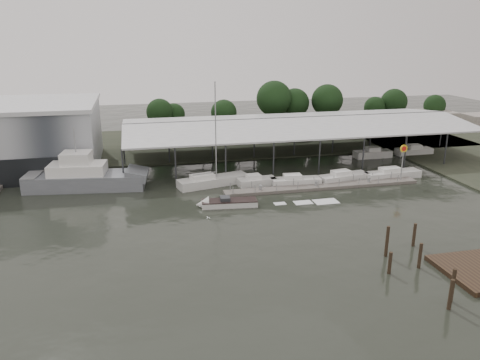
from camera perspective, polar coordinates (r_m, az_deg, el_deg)
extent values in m
plane|color=black|center=(52.94, -0.93, -5.42)|extent=(200.00, 200.00, 0.00)
cube|color=#35382A|center=(92.62, -6.33, 4.50)|extent=(140.00, 30.00, 0.30)
cube|color=#A0A5AB|center=(81.33, -25.44, 4.67)|extent=(24.00, 20.00, 10.00)
cube|color=black|center=(72.48, -26.72, 0.67)|extent=(24.00, 0.30, 4.00)
cube|color=silver|center=(80.51, -25.91, 8.28)|extent=(24.50, 20.50, 0.60)
cube|color=#313337|center=(81.62, 6.75, 7.53)|extent=(58.00, 0.40, 0.30)
cylinder|color=#313337|center=(66.72, -14.07, 1.39)|extent=(0.24, 0.24, 5.50)
cylinder|color=#313337|center=(89.10, -13.91, 5.34)|extent=(0.24, 0.24, 5.50)
cylinder|color=#313337|center=(105.22, 19.70, 6.61)|extent=(0.24, 0.24, 5.50)
cube|color=#6A645E|center=(66.15, 10.06, -0.80)|extent=(28.00, 2.00, 0.40)
cylinder|color=gray|center=(61.38, -0.86, -1.37)|extent=(0.10, 0.10, 1.20)
cylinder|color=gray|center=(72.64, 19.32, 0.61)|extent=(0.10, 0.10, 1.20)
cube|color=gray|center=(65.63, 9.27, -0.44)|extent=(0.30, 0.30, 0.70)
cylinder|color=gray|center=(70.94, 19.14, 1.67)|extent=(0.16, 0.16, 5.00)
cylinder|color=yellow|center=(70.35, 19.34, 3.63)|extent=(1.10, 0.12, 1.10)
cylinder|color=red|center=(70.29, 19.37, 3.62)|extent=(0.70, 0.05, 0.70)
cube|color=gray|center=(114.80, 22.04, 6.80)|extent=(10.00, 8.00, 4.00)
cube|color=slate|center=(68.26, -18.25, -0.23)|extent=(16.46, 6.82, 2.40)
cube|color=slate|center=(66.75, -12.44, 0.75)|extent=(3.63, 4.99, 1.77)
cube|color=white|center=(67.99, -19.17, 1.18)|extent=(7.96, 4.93, 1.80)
cube|color=white|center=(67.57, -19.31, 2.57)|extent=(4.24, 3.89, 1.61)
cylinder|color=gray|center=(67.04, -19.52, 4.55)|extent=(0.18, 0.18, 3.50)
cube|color=gray|center=(69.82, -23.97, 0.63)|extent=(2.49, 4.84, 0.15)
cube|color=silver|center=(66.39, -3.29, -0.21)|extent=(10.51, 5.00, 1.40)
cube|color=white|center=(65.52, -4.60, 0.34)|extent=(3.60, 2.53, 0.80)
cylinder|color=gray|center=(64.78, -2.98, 6.00)|extent=(0.16, 0.16, 13.42)
cylinder|color=gray|center=(65.49, -4.37, 0.80)|extent=(3.42, 0.97, 0.12)
cube|color=silver|center=(58.28, -1.30, -2.87)|extent=(7.03, 2.63, 0.90)
cone|color=silver|center=(58.05, -4.61, -3.01)|extent=(1.78, 2.14, 2.00)
cube|color=black|center=(58.15, -1.30, -2.50)|extent=(7.03, 2.69, 0.12)
cube|color=#313337|center=(58.01, -1.85, -2.29)|extent=(1.33, 1.51, 0.50)
cube|color=silver|center=(59.38, 4.89, -2.88)|extent=(2.30, 1.50, 0.04)
cube|color=silver|center=(60.07, 7.69, -2.74)|extent=(3.10, 2.00, 0.04)
cube|color=silver|center=(60.90, 10.42, -2.59)|extent=(3.90, 2.50, 0.04)
cube|color=silver|center=(66.18, 2.08, -0.25)|extent=(5.57, 2.66, 1.10)
cube|color=white|center=(65.82, 1.67, 0.38)|extent=(2.02, 1.76, 0.70)
cube|color=silver|center=(66.66, 6.80, -0.23)|extent=(7.16, 2.72, 1.10)
cube|color=white|center=(66.27, 6.42, 0.40)|extent=(2.57, 1.78, 0.70)
cube|color=silver|center=(69.74, 12.55, 0.26)|extent=(7.91, 3.51, 1.10)
cube|color=white|center=(69.31, 12.22, 0.86)|extent=(2.92, 2.05, 0.70)
cube|color=silver|center=(73.19, 18.09, 0.61)|extent=(8.84, 2.86, 1.10)
cube|color=white|center=(72.73, 17.80, 1.19)|extent=(3.16, 1.84, 0.70)
cylinder|color=#332619|center=(46.19, 21.05, -8.94)|extent=(0.32, 0.32, 3.05)
cylinder|color=#332619|center=(41.71, 24.45, -11.97)|extent=(0.32, 0.32, 3.47)
cylinder|color=#332619|center=(44.38, 17.77, -9.95)|extent=(0.32, 0.32, 2.69)
cylinder|color=#332619|center=(47.32, 17.45, -7.48)|extent=(0.32, 0.32, 3.70)
cylinder|color=#332619|center=(50.53, 20.43, -6.59)|extent=(0.32, 0.32, 3.03)
cylinder|color=#332619|center=(40.65, 24.25, -12.98)|extent=(0.32, 0.32, 3.17)
cylinder|color=black|center=(97.93, -9.65, 6.16)|extent=(0.50, 0.50, 3.87)
sphere|color=#1A3515|center=(97.33, -9.75, 8.17)|extent=(5.42, 5.42, 5.42)
cylinder|color=black|center=(99.74, -7.98, 6.26)|extent=(0.50, 0.50, 3.27)
sphere|color=#1A3515|center=(99.23, -8.05, 7.93)|extent=(4.58, 4.58, 4.58)
cylinder|color=black|center=(96.86, -1.96, 6.24)|extent=(0.50, 0.50, 3.77)
sphere|color=#1A3515|center=(96.26, -1.99, 8.22)|extent=(5.28, 5.28, 5.28)
cylinder|color=black|center=(101.62, 4.12, 7.19)|extent=(0.50, 0.50, 5.36)
sphere|color=#1A3515|center=(100.89, 4.17, 9.88)|extent=(7.50, 7.50, 7.50)
cylinder|color=black|center=(103.91, 6.60, 7.10)|extent=(0.50, 0.50, 4.50)
sphere|color=#1A3515|center=(103.28, 6.68, 9.31)|extent=(6.30, 6.30, 6.30)
cylinder|color=black|center=(105.46, 10.45, 7.19)|extent=(0.50, 0.50, 4.89)
sphere|color=#1A3515|center=(104.80, 10.58, 9.56)|extent=(6.85, 6.85, 6.85)
cylinder|color=black|center=(111.33, 15.98, 6.95)|extent=(0.50, 0.50, 3.42)
sphere|color=#1A3515|center=(110.85, 16.11, 8.51)|extent=(4.79, 4.79, 4.79)
cylinder|color=black|center=(113.19, 18.07, 7.13)|extent=(0.50, 0.50, 4.22)
sphere|color=#1A3515|center=(112.64, 18.25, 9.03)|extent=(5.91, 5.91, 5.91)
cylinder|color=black|center=(118.07, 22.46, 6.89)|extent=(0.50, 0.50, 3.51)
sphere|color=#1A3515|center=(117.62, 22.64, 8.40)|extent=(4.91, 4.91, 4.91)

